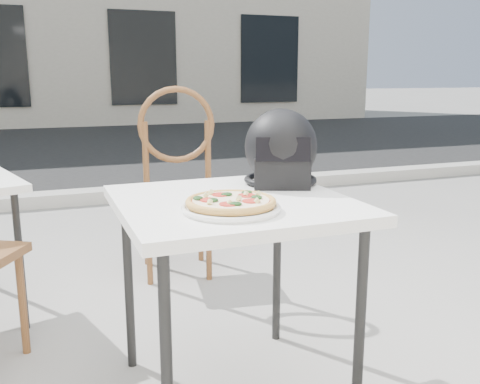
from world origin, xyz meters
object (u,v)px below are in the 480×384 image
object	(u,v)px
cafe_table_main	(233,217)
plate	(231,208)
cafe_chair_main	(176,174)
helmet	(281,151)
pizza	(231,201)

from	to	relation	value
cafe_table_main	plate	xyz separation A→B (m)	(-0.07, -0.17, 0.08)
plate	cafe_chair_main	distance (m)	1.45
plate	helmet	bearing A→B (deg)	46.23
pizza	cafe_chair_main	distance (m)	1.45
cafe_table_main	helmet	distance (m)	0.39
plate	helmet	xyz separation A→B (m)	(0.34, 0.35, 0.12)
plate	pizza	world-z (taller)	pizza
pizza	helmet	world-z (taller)	helmet
cafe_table_main	pizza	world-z (taller)	pizza
pizza	cafe_chair_main	xyz separation A→B (m)	(0.16, 1.44, -0.17)
cafe_table_main	cafe_chair_main	xyz separation A→B (m)	(0.09, 1.27, -0.06)
helmet	cafe_table_main	bearing A→B (deg)	-124.54
cafe_chair_main	helmet	bearing A→B (deg)	107.39
cafe_table_main	plate	distance (m)	0.20
cafe_table_main	pizza	bearing A→B (deg)	-111.80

